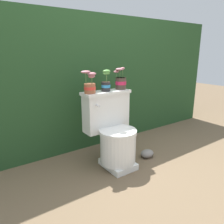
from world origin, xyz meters
TOP-DOWN VIEW (x-y plane):
  - ground_plane at (0.00, 0.00)m, footprint 12.00×12.00m
  - hedge_backdrop at (0.00, 1.05)m, footprint 3.98×0.86m
  - toilet at (-0.08, 0.11)m, footprint 0.50×0.48m
  - potted_plant_left at (-0.27, 0.22)m, footprint 0.14×0.11m
  - potted_plant_midleft at (-0.08, 0.23)m, footprint 0.09×0.09m
  - potted_plant_middle at (0.11, 0.24)m, footprint 0.13×0.11m
  - garden_stone at (0.30, 0.01)m, footprint 0.15×0.12m

SIDE VIEW (x-z plane):
  - ground_plane at x=0.00m, z-range 0.00..0.00m
  - garden_stone at x=0.30m, z-range 0.00..0.08m
  - toilet at x=-0.08m, z-range -0.03..0.71m
  - hedge_backdrop at x=0.00m, z-range 0.00..1.53m
  - potted_plant_midleft at x=-0.08m, z-range 0.71..0.92m
  - potted_plant_left at x=-0.27m, z-range 0.72..0.93m
  - potted_plant_middle at x=0.11m, z-range 0.71..0.93m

